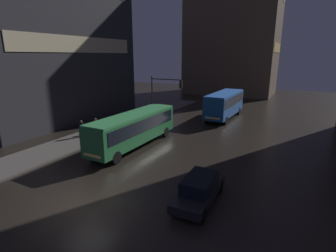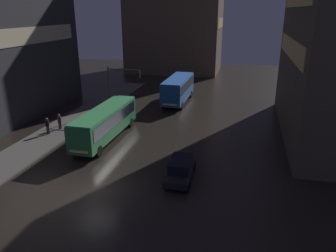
{
  "view_description": "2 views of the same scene",
  "coord_description": "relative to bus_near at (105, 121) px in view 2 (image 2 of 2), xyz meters",
  "views": [
    {
      "loc": [
        10.02,
        -9.4,
        8.08
      ],
      "look_at": [
        0.37,
        8.94,
        2.48
      ],
      "focal_mm": 28.0,
      "sensor_mm": 36.0,
      "label": 1
    },
    {
      "loc": [
        9.55,
        -18.3,
        11.93
      ],
      "look_at": [
        3.03,
        8.94,
        1.99
      ],
      "focal_mm": 35.0,
      "sensor_mm": 36.0,
      "label": 2
    }
  ],
  "objects": [
    {
      "name": "ground_plane",
      "position": [
        3.25,
        -9.28,
        -1.9
      ],
      "size": [
        120.0,
        120.0,
        0.0
      ],
      "primitive_type": "plane",
      "color": "black"
    },
    {
      "name": "sidewalk_left",
      "position": [
        -5.75,
        0.72,
        -1.82
      ],
      "size": [
        4.0,
        48.0,
        0.15
      ],
      "color": "#56514C",
      "rests_on": "ground"
    },
    {
      "name": "bus_near",
      "position": [
        0.0,
        0.0,
        0.0
      ],
      "size": [
        2.5,
        10.74,
        3.07
      ],
      "rotation": [
        0.0,
        0.0,
        3.13
      ],
      "color": "#236B38",
      "rests_on": "ground"
    },
    {
      "name": "bus_far",
      "position": [
        4.04,
        14.85,
        0.2
      ],
      "size": [
        2.78,
        9.33,
        3.4
      ],
      "rotation": [
        0.0,
        0.0,
        3.13
      ],
      "color": "#194793",
      "rests_on": "ground"
    },
    {
      "name": "car_taxi",
      "position": [
        8.62,
        -6.03,
        -1.11
      ],
      "size": [
        1.94,
        4.77,
        1.54
      ],
      "rotation": [
        0.0,
        0.0,
        3.18
      ],
      "color": "black",
      "rests_on": "ground"
    },
    {
      "name": "pedestrian_near",
      "position": [
        -6.11,
        -0.4,
        -0.74
      ],
      "size": [
        0.52,
        0.52,
        1.7
      ],
      "rotation": [
        0.0,
        0.0,
        3.7
      ],
      "color": "black",
      "rests_on": "sidewalk_left"
    },
    {
      "name": "pedestrian_mid",
      "position": [
        -5.74,
        1.21,
        -0.77
      ],
      "size": [
        0.54,
        0.54,
        1.63
      ],
      "rotation": [
        0.0,
        0.0,
        2.67
      ],
      "color": "black",
      "rests_on": "sidewalk_left"
    },
    {
      "name": "traffic_light_main",
      "position": [
        -1.54,
        8.15,
        2.05
      ],
      "size": [
        4.02,
        0.35,
        5.71
      ],
      "color": "#2D2D2D",
      "rests_on": "ground"
    }
  ]
}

